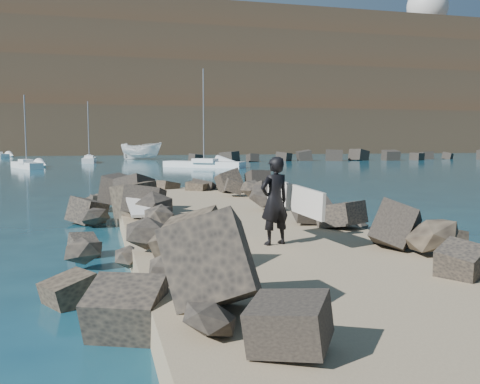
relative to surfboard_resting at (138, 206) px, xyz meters
The scene contains 15 objects.
ground 2.82m from the surfboard_resting, ahead, with size 800.00×800.00×0.00m, color #0F384C.
jetty 3.64m from the surfboard_resting, 43.47° to the right, with size 6.00×26.00×0.60m, color #8C7759.
riprap_left 2.05m from the surfboard_resting, 99.12° to the right, with size 2.60×22.00×1.00m, color black.
riprap_right 5.85m from the surfboard_resting, 19.59° to the right, with size 2.60×22.00×1.00m, color black.
breakwater_secondary 66.24m from the surfboard_resting, 55.43° to the left, with size 52.00×4.00×1.20m, color black.
headland 160.74m from the surfboard_resting, 85.49° to the left, with size 360.00×140.00×32.00m, color #2D4919.
surfboard_resting is the anchor object (origin of this frame).
boat_imported 67.49m from the surfboard_resting, 85.49° to the left, with size 2.52×6.71×2.59m, color white.
surfer_with_board 5.02m from the surfboard_resting, 57.24° to the right, with size 1.09×2.36×1.92m.
radome 181.30m from the surfboard_resting, 53.81° to the left, with size 13.16×13.16×20.84m.
sailboat_a 44.03m from the surfboard_resting, 100.68° to the left, with size 3.79×6.26×7.62m.
sailboat_f 104.22m from the surfboard_resting, 65.70° to the left, with size 2.77×5.00×6.18m.
sailboat_b 56.28m from the surfboard_resting, 92.21° to the left, with size 1.73×6.62×7.97m.
sailboat_c 41.85m from the surfboard_resting, 76.45° to the left, with size 8.25×6.90×10.51m.
headland_buildings 156.48m from the surfboard_resting, 82.71° to the left, with size 137.50×30.50×5.00m.
Camera 1 is at (-3.64, -14.69, 2.87)m, focal length 40.00 mm.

